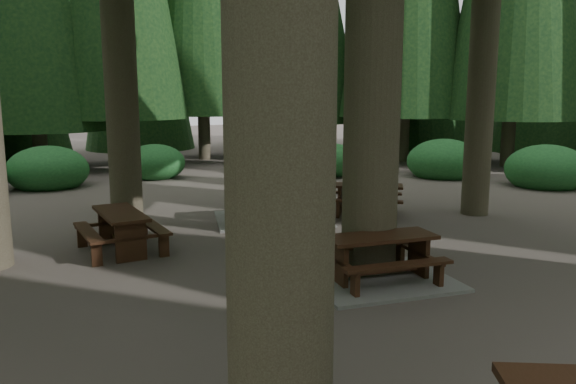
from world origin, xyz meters
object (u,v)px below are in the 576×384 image
picnic_table_b (121,225)px  picnic_table_d (367,194)px  picnic_table_a (380,267)px  picnic_table_c (272,208)px

picnic_table_b → picnic_table_d: picnic_table_b is taller
picnic_table_a → picnic_table_b: size_ratio=1.41×
picnic_table_c → picnic_table_a: bearing=-78.3°
picnic_table_b → picnic_table_a: bearing=-140.1°
picnic_table_b → picnic_table_c: 3.52m
picnic_table_a → picnic_table_d: 4.71m
picnic_table_c → picnic_table_d: 2.24m
picnic_table_b → picnic_table_d: bearing=-85.7°
picnic_table_d → picnic_table_a: bearing=-86.1°
picnic_table_a → picnic_table_c: picnic_table_c is taller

